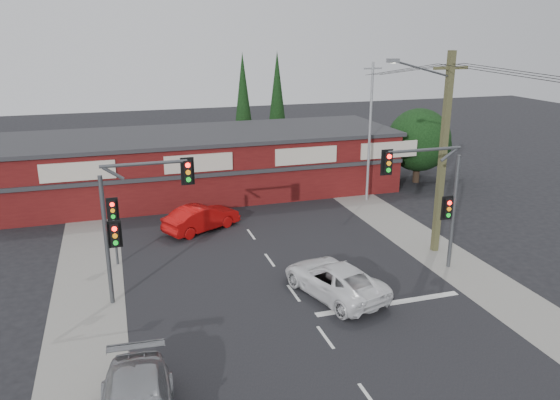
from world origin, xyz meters
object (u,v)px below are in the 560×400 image
object	(u,v)px
red_sedan	(202,218)
white_suv	(334,279)
shop_building	(205,163)
utility_pole	(441,148)

from	to	relation	value
red_sedan	white_suv	bearing A→B (deg)	175.50
white_suv	red_sedan	size ratio (longest dim) A/B	1.15
red_sedan	shop_building	xyz separation A→B (m)	(1.50, 7.47, 1.40)
white_suv	red_sedan	xyz separation A→B (m)	(-4.13, 9.55, 0.02)
white_suv	red_sedan	distance (m)	10.41
red_sedan	utility_pole	size ratio (longest dim) A/B	0.45
shop_building	utility_pole	size ratio (longest dim) A/B	2.73
shop_building	utility_pole	world-z (taller)	utility_pole
white_suv	shop_building	size ratio (longest dim) A/B	0.19
shop_building	red_sedan	bearing A→B (deg)	-101.37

